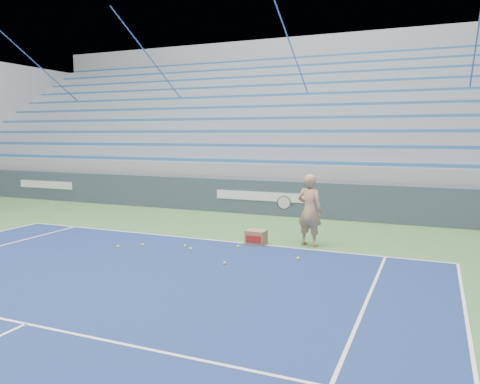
{
  "coord_description": "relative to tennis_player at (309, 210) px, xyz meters",
  "views": [
    {
      "loc": [
        4.99,
        1.96,
        2.55
      ],
      "look_at": [
        0.62,
        12.38,
        1.15
      ],
      "focal_mm": 35.0,
      "sensor_mm": 36.0,
      "label": 1
    }
  ],
  "objects": [
    {
      "name": "tennis_ball_0",
      "position": [
        -1.12,
        -2.2,
        -0.8
      ],
      "size": [
        0.07,
        0.07,
        0.07
      ],
      "primitive_type": "sphere",
      "color": "#D6F031",
      "rests_on": "ground"
    },
    {
      "name": "tennis_ball_1",
      "position": [
        -3.49,
        -1.54,
        -0.8
      ],
      "size": [
        0.07,
        0.07,
        0.07
      ],
      "primitive_type": "sphere",
      "color": "#D6F031",
      "rests_on": "ground"
    },
    {
      "name": "tennis_player",
      "position": [
        0.0,
        0.0,
        0.0
      ],
      "size": [
        0.95,
        0.89,
        1.66
      ],
      "color": "tan",
      "rests_on": "ground"
    },
    {
      "name": "tennis_ball_3",
      "position": [
        -3.9,
        -1.89,
        -0.8
      ],
      "size": [
        0.07,
        0.07,
        0.07
      ],
      "primitive_type": "sphere",
      "color": "#D6F031",
      "rests_on": "ground"
    },
    {
      "name": "tennis_ball_2",
      "position": [
        -2.55,
        -1.24,
        -0.8
      ],
      "size": [
        0.07,
        0.07,
        0.07
      ],
      "primitive_type": "sphere",
      "color": "#D6F031",
      "rests_on": "ground"
    },
    {
      "name": "sponsor_barrier",
      "position": [
        -2.38,
        3.6,
        -0.28
      ],
      "size": [
        30.0,
        0.32,
        1.1
      ],
      "color": "#364353",
      "rests_on": "ground"
    },
    {
      "name": "tennis_ball_6",
      "position": [
        -1.41,
        -0.83,
        -0.8
      ],
      "size": [
        0.07,
        0.07,
        0.07
      ],
      "primitive_type": "sphere",
      "color": "#D6F031",
      "rests_on": "ground"
    },
    {
      "name": "bleachers",
      "position": [
        -2.38,
        9.32,
        1.53
      ],
      "size": [
        31.0,
        9.15,
        7.3
      ],
      "color": "#989BA0",
      "rests_on": "ground"
    },
    {
      "name": "ball_box",
      "position": [
        -1.15,
        -0.38,
        -0.66
      ],
      "size": [
        0.46,
        0.36,
        0.34
      ],
      "color": "olive",
      "rests_on": "ground"
    },
    {
      "name": "tennis_ball_5",
      "position": [
        0.11,
        -1.3,
        -0.8
      ],
      "size": [
        0.07,
        0.07,
        0.07
      ],
      "primitive_type": "sphere",
      "color": "#D6F031",
      "rests_on": "ground"
    },
    {
      "name": "tennis_ball_4",
      "position": [
        -2.3,
        -1.44,
        -0.8
      ],
      "size": [
        0.07,
        0.07,
        0.07
      ],
      "primitive_type": "sphere",
      "color": "#D6F031",
      "rests_on": "ground"
    }
  ]
}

